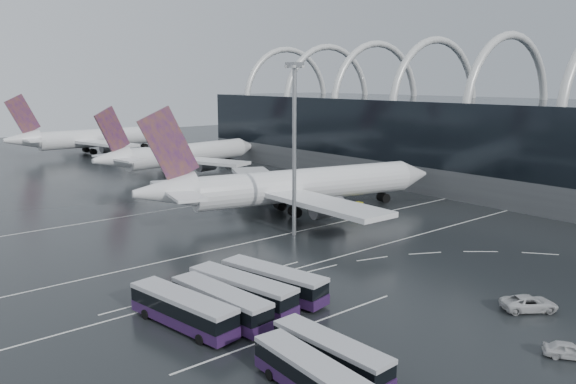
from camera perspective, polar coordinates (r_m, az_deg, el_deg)
ground at (r=84.35m, az=6.21°, el=-5.71°), size 420.00×420.00×0.00m
terminal at (r=142.27m, az=18.09°, el=5.24°), size 42.00×160.00×34.90m
lane_marking_near at (r=83.03m, az=7.20°, el=-6.01°), size 120.00×0.25×0.01m
lane_marking_mid at (r=92.76m, az=0.89°, el=-4.06°), size 120.00×0.25×0.01m
lane_marking_far at (r=114.90m, az=-8.18°, el=-1.15°), size 120.00×0.25×0.01m
bus_bay_line_south at (r=58.04m, az=0.73°, el=-13.78°), size 28.00×0.25×0.01m
bus_bay_line_north at (r=70.06m, az=-7.86°, el=-9.36°), size 28.00×0.25×0.01m
airliner_main at (r=104.04m, az=0.46°, el=0.54°), size 60.12×51.91×20.51m
airliner_gate_b at (r=154.49m, az=-10.90°, el=3.70°), size 53.16×47.31×18.47m
airliner_gate_c at (r=200.89m, az=-19.30°, el=5.13°), size 57.04×52.78×20.38m
bus_row_near_a at (r=58.90m, az=-10.65°, el=-11.63°), size 5.24×14.05×3.38m
bus_row_near_b at (r=60.04m, az=-6.87°, el=-11.10°), size 4.36×13.63×3.30m
bus_row_near_c at (r=62.83m, az=-4.68°, el=-9.94°), size 5.61×14.25×3.42m
bus_row_near_d at (r=65.45m, az=-1.50°, el=-9.04°), size 5.82×14.05×3.38m
bus_row_far_a at (r=46.60m, az=2.51°, el=-18.20°), size 3.40×12.55×3.06m
bus_row_far_b at (r=50.15m, az=4.38°, el=-16.02°), size 3.26×12.17×2.97m
van_curve_a at (r=67.32m, az=23.30°, el=-10.34°), size 6.52×5.71×1.67m
van_curve_b at (r=58.27m, az=26.62°, el=-14.17°), size 3.89×4.54×1.47m
floodlight_mast at (r=87.89m, az=0.65°, el=6.45°), size 2.09×2.09×27.25m
gse_cart_belly_a at (r=110.03m, az=7.01°, el=-1.36°), size 2.20×1.30×1.20m
gse_cart_belly_b at (r=123.38m, az=2.83°, el=0.07°), size 1.97×1.16×1.07m
gse_cart_belly_e at (r=117.03m, az=1.96°, el=-0.51°), size 2.22×1.31×1.21m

